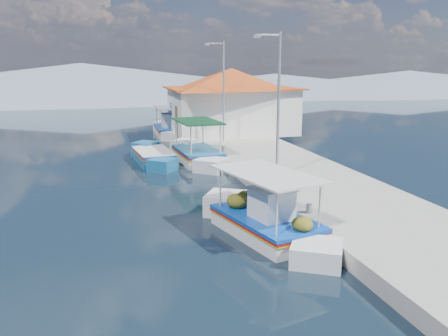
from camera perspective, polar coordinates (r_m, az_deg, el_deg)
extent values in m
plane|color=black|center=(17.33, -5.56, -5.03)|extent=(160.00, 160.00, 0.00)
cube|color=#A4A099|center=(24.38, 5.89, 0.80)|extent=(5.00, 44.00, 0.50)
cylinder|color=#A5A8AD|center=(15.46, 10.35, -4.87)|extent=(0.20, 0.20, 0.30)
cylinder|color=#A5A8AD|center=(19.92, 4.30, -0.70)|extent=(0.20, 0.20, 0.30)
cylinder|color=#A5A8AD|center=(25.54, -0.08, 2.33)|extent=(0.20, 0.20, 0.30)
cylinder|color=#A5A8AD|center=(31.31, -2.88, 4.25)|extent=(0.20, 0.20, 0.30)
cube|color=white|center=(14.73, 5.15, -7.49)|extent=(2.77, 4.08, 0.82)
cube|color=white|center=(17.03, 4.42, -4.30)|extent=(1.86, 1.86, 0.90)
cube|color=white|center=(12.52, 6.13, -11.28)|extent=(1.81, 1.81, 0.77)
cube|color=#0C43A7|center=(14.60, 5.18, -6.10)|extent=(2.86, 4.21, 0.05)
cube|color=#9D110D|center=(14.63, 5.17, -6.36)|extent=(2.86, 4.21, 0.04)
cube|color=gold|center=(14.65, 5.17, -6.58)|extent=(2.86, 4.21, 0.03)
cube|color=#0C43A7|center=(14.58, 5.18, -5.88)|extent=(2.87, 4.17, 0.04)
cube|color=brown|center=(14.59, 5.18, -5.98)|extent=(2.61, 3.97, 0.04)
cube|color=white|center=(14.20, 5.31, -4.51)|extent=(1.29, 1.34, 0.94)
cube|color=silver|center=(14.07, 5.35, -2.60)|extent=(1.40, 1.45, 0.05)
cylinder|color=beige|center=(15.85, 2.00, -1.82)|extent=(0.06, 0.06, 1.37)
cylinder|color=beige|center=(15.97, 7.43, -1.81)|extent=(0.06, 0.06, 1.37)
cylinder|color=beige|center=(12.84, 2.49, -5.34)|extent=(0.06, 0.06, 1.37)
cylinder|color=beige|center=(13.00, 9.19, -5.28)|extent=(0.06, 0.06, 1.37)
cube|color=silver|center=(14.21, 5.29, -0.72)|extent=(2.86, 4.11, 0.06)
ellipsoid|color=#474713|center=(15.63, 3.55, -3.72)|extent=(0.65, 0.72, 0.49)
ellipsoid|color=#474713|center=(16.10, 5.59, -3.41)|extent=(0.55, 0.60, 0.41)
ellipsoid|color=#474713|center=(13.09, 6.56, -7.23)|extent=(0.58, 0.64, 0.44)
sphere|color=#F62B07|center=(14.99, 8.33, -2.97)|extent=(0.34, 0.34, 0.34)
cube|color=white|center=(25.26, -3.23, 1.18)|extent=(2.22, 3.75, 0.92)
cube|color=white|center=(27.61, -3.85, 2.41)|extent=(1.97, 1.97, 1.02)
cube|color=white|center=(22.99, -2.51, 0.03)|extent=(1.91, 1.91, 0.87)
cube|color=#0C43A7|center=(25.18, -3.24, 2.13)|extent=(2.29, 3.86, 0.06)
cube|color=#9D110D|center=(25.20, -3.24, 1.96)|extent=(2.29, 3.86, 0.05)
cube|color=gold|center=(25.21, -3.24, 1.81)|extent=(2.29, 3.86, 0.04)
cube|color=#175B8D|center=(25.17, -3.24, 2.29)|extent=(2.30, 3.83, 0.05)
cube|color=brown|center=(25.18, -3.24, 2.22)|extent=(2.06, 3.67, 0.05)
cylinder|color=beige|center=(26.46, -5.34, 4.40)|extent=(0.07, 0.07, 1.55)
cylinder|color=beige|center=(26.63, -2.00, 4.51)|extent=(0.07, 0.07, 1.55)
cylinder|color=beige|center=(23.48, -4.70, 3.35)|extent=(0.07, 0.07, 1.55)
cylinder|color=beige|center=(23.67, -0.95, 3.47)|extent=(0.07, 0.07, 1.55)
cube|color=#0A361C|center=(24.94, -3.29, 5.73)|extent=(2.32, 3.76, 0.07)
cube|color=#175B8D|center=(25.31, -8.58, 1.06)|extent=(1.99, 3.33, 0.89)
cube|color=#175B8D|center=(27.37, -8.64, 2.18)|extent=(1.70, 1.70, 0.98)
cube|color=#175B8D|center=(23.29, -8.53, 0.04)|extent=(1.65, 1.65, 0.84)
cube|color=#0C43A7|center=(25.23, -8.62, 1.97)|extent=(2.05, 3.43, 0.06)
cube|color=#9D110D|center=(25.24, -8.61, 1.81)|extent=(2.05, 3.43, 0.05)
cube|color=gold|center=(25.25, -8.60, 1.66)|extent=(2.05, 3.43, 0.04)
cube|color=white|center=(25.21, -8.62, 2.12)|extent=(2.07, 3.40, 0.05)
cube|color=brown|center=(25.22, -8.62, 2.05)|extent=(1.85, 3.26, 0.05)
cube|color=white|center=(34.73, -6.63, 4.27)|extent=(1.95, 3.68, 0.86)
cube|color=white|center=(37.11, -7.22, 4.97)|extent=(1.94, 1.94, 0.95)
cube|color=white|center=(32.42, -5.98, 3.68)|extent=(1.89, 1.89, 0.82)
cube|color=#0C43A7|center=(34.67, -6.65, 4.93)|extent=(2.01, 3.79, 0.05)
cube|color=#9D110D|center=(34.68, -6.64, 4.81)|extent=(2.01, 3.79, 0.05)
cube|color=gold|center=(34.69, -6.64, 4.70)|extent=(2.01, 3.79, 0.04)
cube|color=#0C43A7|center=(34.66, -6.65, 5.03)|extent=(2.02, 3.76, 0.05)
cube|color=brown|center=(34.67, -6.65, 4.99)|extent=(1.79, 3.61, 0.05)
cube|color=white|center=(34.34, -6.60, 5.75)|extent=(1.06, 1.19, 1.00)
cube|color=silver|center=(34.28, -6.62, 6.61)|extent=(1.16, 1.28, 0.05)
cylinder|color=beige|center=(35.99, -8.27, 6.39)|extent=(0.06, 0.06, 1.46)
cylinder|color=beige|center=(36.21, -5.85, 6.49)|extent=(0.06, 0.06, 1.46)
cylinder|color=beige|center=(32.95, -7.58, 5.83)|extent=(0.06, 0.06, 1.46)
cylinder|color=beige|center=(33.19, -4.96, 5.95)|extent=(0.06, 0.06, 1.46)
cube|color=silver|center=(34.50, -6.71, 7.38)|extent=(2.04, 3.69, 0.06)
cube|color=silver|center=(32.67, 0.88, 7.01)|extent=(8.00, 6.00, 3.00)
cube|color=#AC3B18|center=(32.55, 0.89, 9.72)|extent=(8.64, 6.48, 0.10)
pyramid|color=#AC3B18|center=(32.52, 0.89, 10.87)|extent=(10.49, 10.49, 1.40)
cube|color=brown|center=(30.91, -5.78, 5.68)|extent=(0.06, 1.00, 2.00)
cube|color=#0C43A7|center=(33.30, -6.49, 7.21)|extent=(0.06, 1.20, 0.90)
cylinder|color=#A5A8AD|center=(19.74, 6.65, 7.52)|extent=(0.12, 0.12, 6.00)
cylinder|color=#A5A8AD|center=(19.51, 5.45, 15.86)|extent=(1.00, 0.08, 0.08)
cube|color=#A5A8AD|center=(19.34, 4.00, 15.77)|extent=(0.30, 0.14, 0.14)
cylinder|color=#A5A8AD|center=(28.28, -0.06, 9.16)|extent=(0.12, 0.12, 6.00)
cylinder|color=#A5A8AD|center=(28.13, -1.08, 14.95)|extent=(1.00, 0.08, 0.08)
cube|color=#A5A8AD|center=(28.01, -2.11, 14.85)|extent=(0.30, 0.14, 0.14)
cone|color=slate|center=(72.40, -16.95, 9.98)|extent=(96.00, 96.00, 5.50)
cone|color=slate|center=(77.47, 6.19, 9.97)|extent=(76.80, 76.80, 3.80)
cone|color=slate|center=(89.46, 21.55, 9.66)|extent=(89.60, 89.60, 4.20)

